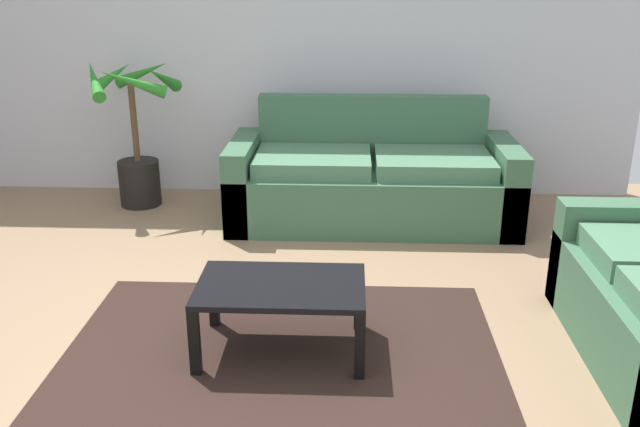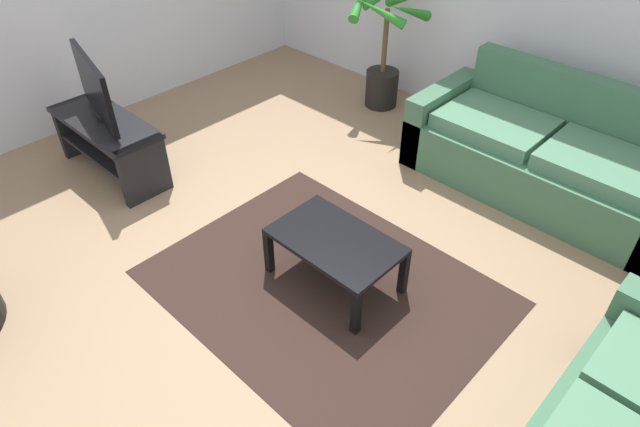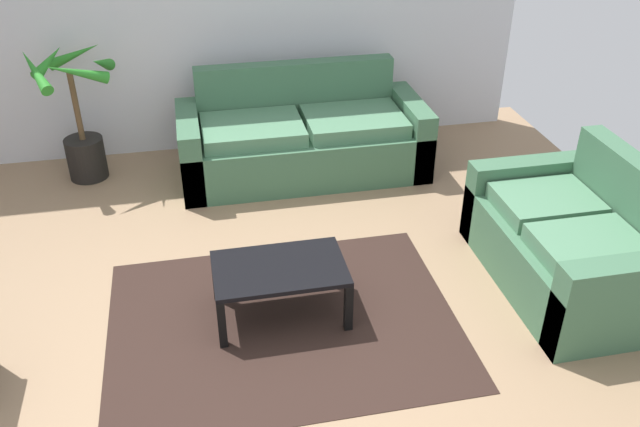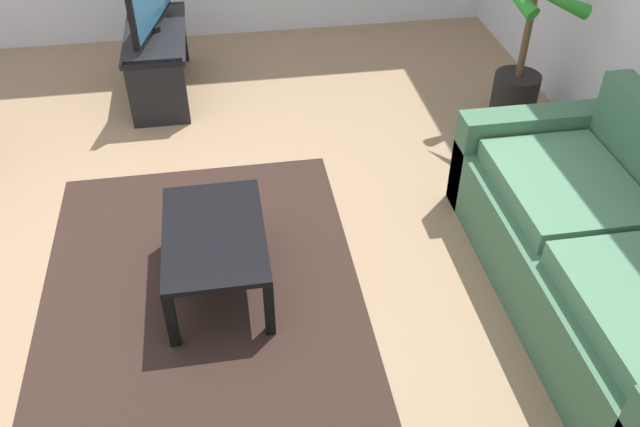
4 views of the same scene
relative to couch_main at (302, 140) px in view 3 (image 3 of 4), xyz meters
name	(u,v)px [view 3 (image 3 of 4)]	position (x,y,z in m)	size (l,w,h in m)	color
ground_plane	(241,355)	(-0.80, -2.28, -0.30)	(6.60, 6.60, 0.00)	#937556
wall_back	(196,4)	(-0.80, 0.72, 1.05)	(6.00, 0.06, 2.70)	silver
couch_main	(302,140)	(0.00, 0.00, 0.00)	(2.14, 0.90, 0.90)	#3F6B4C
couch_loveseat	(572,245)	(1.48, -2.00, 0.00)	(0.90, 1.48, 0.90)	#3F6B4C
coffee_table	(280,273)	(-0.50, -1.95, 0.02)	(0.83, 0.52, 0.37)	black
area_rug	(283,322)	(-0.50, -2.05, -0.30)	(2.20, 1.70, 0.01)	black
potted_palm	(80,124)	(-1.88, 0.26, 0.21)	(0.75, 0.68, 1.18)	black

